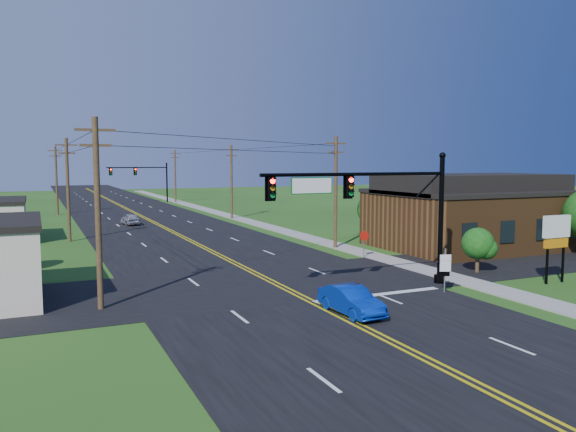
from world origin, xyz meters
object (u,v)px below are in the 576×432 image
signal_mast_far (141,176)px  route_sign (445,267)px  stop_sign (364,238)px  signal_mast_main (374,203)px  blue_car (351,301)px

signal_mast_far → route_sign: size_ratio=4.59×
stop_sign → signal_mast_far: bearing=101.5°
signal_mast_far → stop_sign: size_ratio=5.47×
signal_mast_far → route_sign: 74.15m
signal_mast_main → route_sign: signal_mast_main is taller
signal_mast_far → stop_sign: (4.93, -63.02, -3.10)m
signal_mast_main → blue_car: signal_mast_main is taller
blue_car → stop_sign: stop_sign is taller
signal_mast_main → blue_car: 6.54m
signal_mast_main → route_sign: bearing=-32.6°
blue_car → route_sign: size_ratio=1.62×
signal_mast_main → signal_mast_far: same height
signal_mast_main → stop_sign: (5.03, 8.98, -3.31)m
signal_mast_far → blue_car: bearing=-92.8°
blue_car → signal_mast_main: bearing=43.3°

